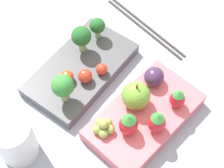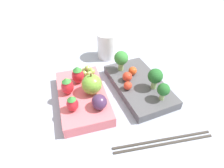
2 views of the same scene
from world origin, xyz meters
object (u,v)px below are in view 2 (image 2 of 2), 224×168
(cherry_tomato_2, at_px, (127,77))
(strawberry_2, at_px, (78,75))
(apple, at_px, (92,84))
(chopsticks_pair, at_px, (163,141))
(broccoli_floret_2, at_px, (155,77))
(cherry_tomato_0, at_px, (128,86))
(plum, at_px, (99,102))
(cherry_tomato_1, at_px, (133,71))
(broccoli_floret_0, at_px, (163,90))
(bento_box_fruit, at_px, (83,97))
(strawberry_1, at_px, (72,104))
(broccoli_floret_1, at_px, (121,59))
(strawberry_0, at_px, (67,86))
(drinking_cup, at_px, (107,45))
(bento_box_savoury, at_px, (139,86))
(grape_cluster, at_px, (88,71))

(cherry_tomato_2, distance_m, strawberry_2, 0.13)
(apple, relative_size, chopsticks_pair, 0.27)
(broccoli_floret_2, bearing_deg, cherry_tomato_0, -108.48)
(plum, bearing_deg, cherry_tomato_1, 124.27)
(broccoli_floret_0, height_order, cherry_tomato_0, broccoli_floret_0)
(bento_box_fruit, xyz_separation_m, strawberry_1, (0.05, -0.03, 0.03))
(broccoli_floret_1, bearing_deg, cherry_tomato_0, -12.28)
(broccoli_floret_0, bearing_deg, cherry_tomato_0, -137.14)
(cherry_tomato_2, height_order, strawberry_0, strawberry_0)
(strawberry_2, bearing_deg, cherry_tomato_1, 82.90)
(bento_box_fruit, relative_size, plum, 5.69)
(broccoli_floret_2, xyz_separation_m, cherry_tomato_2, (-0.05, -0.05, -0.02))
(chopsticks_pair, bearing_deg, broccoli_floret_1, 177.57)
(cherry_tomato_1, bearing_deg, strawberry_1, -68.78)
(broccoli_floret_0, bearing_deg, cherry_tomato_1, -169.90)
(cherry_tomato_0, relative_size, cherry_tomato_2, 0.83)
(apple, bearing_deg, drinking_cup, 148.46)
(plum, bearing_deg, strawberry_0, -143.90)
(strawberry_0, relative_size, plum, 1.22)
(bento_box_fruit, height_order, strawberry_1, strawberry_1)
(bento_box_fruit, height_order, broccoli_floret_2, broccoli_floret_2)
(bento_box_savoury, relative_size, cherry_tomato_2, 8.26)
(strawberry_0, bearing_deg, broccoli_floret_0, 63.23)
(chopsticks_pair, bearing_deg, cherry_tomato_0, -177.16)
(chopsticks_pair, bearing_deg, cherry_tomato_1, 171.38)
(cherry_tomato_0, height_order, strawberry_2, strawberry_2)
(bento_box_savoury, distance_m, bento_box_fruit, 0.15)
(grape_cluster, bearing_deg, strawberry_1, -31.72)
(broccoli_floret_0, relative_size, plum, 1.21)
(broccoli_floret_1, bearing_deg, strawberry_0, -74.78)
(broccoli_floret_2, height_order, cherry_tomato_1, broccoli_floret_2)
(broccoli_floret_0, relative_size, broccoli_floret_2, 0.80)
(drinking_cup, bearing_deg, plum, -25.22)
(cherry_tomato_1, relative_size, drinking_cup, 0.28)
(bento_box_savoury, bearing_deg, chopsticks_pair, -11.10)
(cherry_tomato_0, xyz_separation_m, cherry_tomato_2, (-0.03, 0.01, 0.00))
(bento_box_fruit, relative_size, broccoli_floret_1, 3.62)
(strawberry_0, height_order, drinking_cup, drinking_cup)
(cherry_tomato_1, distance_m, strawberry_0, 0.18)
(cherry_tomato_2, bearing_deg, bento_box_savoury, 50.01)
(drinking_cup, bearing_deg, strawberry_0, -46.08)
(grape_cluster, bearing_deg, broccoli_floret_1, 83.94)
(bento_box_savoury, xyz_separation_m, strawberry_0, (-0.03, -0.18, 0.04))
(bento_box_savoury, bearing_deg, strawberry_0, -99.15)
(grape_cluster, bearing_deg, strawberry_0, -51.42)
(bento_box_savoury, distance_m, drinking_cup, 0.19)
(bento_box_fruit, relative_size, apple, 3.72)
(broccoli_floret_2, height_order, strawberry_2, broccoli_floret_2)
(drinking_cup, bearing_deg, strawberry_1, -37.47)
(cherry_tomato_2, bearing_deg, bento_box_fruit, -87.18)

